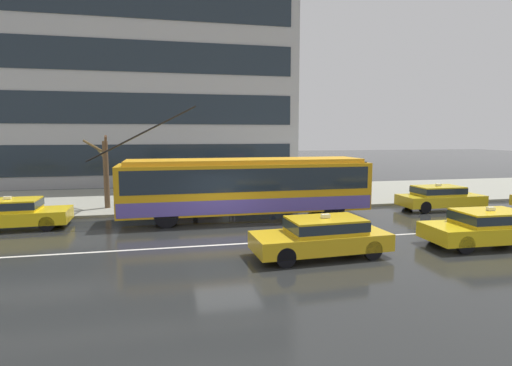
{
  "coord_description": "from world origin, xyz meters",
  "views": [
    {
      "loc": [
        -2.14,
        -15.36,
        3.98
      ],
      "look_at": [
        1.94,
        3.52,
        1.64
      ],
      "focal_mm": 28.29,
      "sensor_mm": 36.0,
      "label": 1
    }
  ],
  "objects_px": {
    "taxi_oncoming_near": "(322,235)",
    "taxi_queued_behind_bus": "(11,212)",
    "taxi_oncoming_far": "(487,226)",
    "pedestrian_at_shelter": "(288,184)",
    "trolleybus": "(247,186)",
    "street_tree_bare": "(105,170)",
    "bus_shelter": "(200,173)",
    "pedestrian_waiting_by_pole": "(291,172)",
    "pedestrian_approaching_curb": "(196,181)",
    "taxi_ahead_of_bus": "(440,196)",
    "pedestrian_walking_past": "(273,174)"
  },
  "relations": [
    {
      "from": "trolleybus",
      "to": "street_tree_bare",
      "type": "xyz_separation_m",
      "value": [
        -6.83,
        3.6,
        0.58
      ]
    },
    {
      "from": "pedestrian_at_shelter",
      "to": "taxi_oncoming_near",
      "type": "bearing_deg",
      "value": -100.5
    },
    {
      "from": "trolleybus",
      "to": "bus_shelter",
      "type": "height_order",
      "value": "trolleybus"
    },
    {
      "from": "taxi_queued_behind_bus",
      "to": "street_tree_bare",
      "type": "distance_m",
      "value": 5.08
    },
    {
      "from": "pedestrian_at_shelter",
      "to": "street_tree_bare",
      "type": "distance_m",
      "value": 10.03
    },
    {
      "from": "taxi_ahead_of_bus",
      "to": "street_tree_bare",
      "type": "height_order",
      "value": "street_tree_bare"
    },
    {
      "from": "trolleybus",
      "to": "pedestrian_walking_past",
      "type": "relative_size",
      "value": 6.62
    },
    {
      "from": "pedestrian_at_shelter",
      "to": "pedestrian_approaching_curb",
      "type": "xyz_separation_m",
      "value": [
        -5.38,
        -1.59,
        0.47
      ]
    },
    {
      "from": "taxi_oncoming_near",
      "to": "pedestrian_walking_past",
      "type": "bearing_deg",
      "value": 83.81
    },
    {
      "from": "bus_shelter",
      "to": "street_tree_bare",
      "type": "bearing_deg",
      "value": 175.17
    },
    {
      "from": "taxi_oncoming_far",
      "to": "bus_shelter",
      "type": "bearing_deg",
      "value": 134.86
    },
    {
      "from": "taxi_ahead_of_bus",
      "to": "pedestrian_at_shelter",
      "type": "xyz_separation_m",
      "value": [
        -7.3,
        3.58,
        0.45
      ]
    },
    {
      "from": "taxi_queued_behind_bus",
      "to": "pedestrian_approaching_curb",
      "type": "distance_m",
      "value": 8.22
    },
    {
      "from": "pedestrian_walking_past",
      "to": "street_tree_bare",
      "type": "relative_size",
      "value": 0.51
    },
    {
      "from": "taxi_ahead_of_bus",
      "to": "bus_shelter",
      "type": "xyz_separation_m",
      "value": [
        -12.42,
        3.09,
        1.23
      ]
    },
    {
      "from": "trolleybus",
      "to": "taxi_queued_behind_bus",
      "type": "bearing_deg",
      "value": 179.87
    },
    {
      "from": "taxi_ahead_of_bus",
      "to": "pedestrian_walking_past",
      "type": "bearing_deg",
      "value": 150.84
    },
    {
      "from": "taxi_oncoming_near",
      "to": "taxi_oncoming_far",
      "type": "xyz_separation_m",
      "value": [
        6.28,
        -0.03,
        0.0
      ]
    },
    {
      "from": "pedestrian_approaching_curb",
      "to": "pedestrian_waiting_by_pole",
      "type": "xyz_separation_m",
      "value": [
        5.77,
        2.36,
        0.12
      ]
    },
    {
      "from": "pedestrian_at_shelter",
      "to": "pedestrian_walking_past",
      "type": "relative_size",
      "value": 0.88
    },
    {
      "from": "taxi_ahead_of_bus",
      "to": "bus_shelter",
      "type": "relative_size",
      "value": 1.17
    },
    {
      "from": "pedestrian_walking_past",
      "to": "street_tree_bare",
      "type": "height_order",
      "value": "street_tree_bare"
    },
    {
      "from": "pedestrian_walking_past",
      "to": "street_tree_bare",
      "type": "xyz_separation_m",
      "value": [
        -9.31,
        -0.95,
        0.49
      ]
    },
    {
      "from": "bus_shelter",
      "to": "street_tree_bare",
      "type": "height_order",
      "value": "street_tree_bare"
    },
    {
      "from": "trolleybus",
      "to": "street_tree_bare",
      "type": "relative_size",
      "value": 3.37
    },
    {
      "from": "taxi_oncoming_near",
      "to": "taxi_ahead_of_bus",
      "type": "xyz_separation_m",
      "value": [
        9.16,
        6.46,
        -0.0
      ]
    },
    {
      "from": "bus_shelter",
      "to": "pedestrian_at_shelter",
      "type": "bearing_deg",
      "value": 5.47
    },
    {
      "from": "taxi_queued_behind_bus",
      "to": "pedestrian_walking_past",
      "type": "bearing_deg",
      "value": 19.76
    },
    {
      "from": "bus_shelter",
      "to": "pedestrian_at_shelter",
      "type": "height_order",
      "value": "bus_shelter"
    },
    {
      "from": "trolleybus",
      "to": "taxi_oncoming_far",
      "type": "xyz_separation_m",
      "value": [
        7.58,
        -6.4,
        -0.87
      ]
    },
    {
      "from": "taxi_oncoming_far",
      "to": "pedestrian_at_shelter",
      "type": "bearing_deg",
      "value": 113.69
    },
    {
      "from": "taxi_oncoming_near",
      "to": "bus_shelter",
      "type": "relative_size",
      "value": 1.2
    },
    {
      "from": "trolleybus",
      "to": "taxi_ahead_of_bus",
      "type": "xyz_separation_m",
      "value": [
        10.46,
        0.1,
        -0.87
      ]
    },
    {
      "from": "taxi_queued_behind_bus",
      "to": "pedestrian_walking_past",
      "type": "relative_size",
      "value": 2.33
    },
    {
      "from": "trolleybus",
      "to": "street_tree_bare",
      "type": "height_order",
      "value": "trolleybus"
    },
    {
      "from": "pedestrian_at_shelter",
      "to": "pedestrian_approaching_curb",
      "type": "bearing_deg",
      "value": -163.58
    },
    {
      "from": "taxi_oncoming_near",
      "to": "taxi_queued_behind_bus",
      "type": "relative_size",
      "value": 1.01
    },
    {
      "from": "taxi_queued_behind_bus",
      "to": "pedestrian_waiting_by_pole",
      "type": "relative_size",
      "value": 2.31
    },
    {
      "from": "taxi_oncoming_far",
      "to": "taxi_queued_behind_bus",
      "type": "bearing_deg",
      "value": 160.07
    },
    {
      "from": "pedestrian_waiting_by_pole",
      "to": "street_tree_bare",
      "type": "xyz_separation_m",
      "value": [
        -10.37,
        -0.86,
        0.41
      ]
    },
    {
      "from": "taxi_ahead_of_bus",
      "to": "pedestrian_walking_past",
      "type": "xyz_separation_m",
      "value": [
        -7.98,
        4.45,
        0.96
      ]
    },
    {
      "from": "pedestrian_at_shelter",
      "to": "street_tree_bare",
      "type": "xyz_separation_m",
      "value": [
        -9.98,
        -0.08,
        1.0
      ]
    },
    {
      "from": "taxi_oncoming_near",
      "to": "taxi_queued_behind_bus",
      "type": "bearing_deg",
      "value": 150.77
    },
    {
      "from": "taxi_oncoming_near",
      "to": "pedestrian_waiting_by_pole",
      "type": "xyz_separation_m",
      "value": [
        2.25,
        10.83,
        1.04
      ]
    },
    {
      "from": "pedestrian_at_shelter",
      "to": "taxi_oncoming_far",
      "type": "bearing_deg",
      "value": -66.31
    },
    {
      "from": "taxi_oncoming_near",
      "to": "pedestrian_approaching_curb",
      "type": "bearing_deg",
      "value": 112.56
    },
    {
      "from": "bus_shelter",
      "to": "pedestrian_waiting_by_pole",
      "type": "xyz_separation_m",
      "value": [
        5.51,
        1.27,
        -0.18
      ]
    },
    {
      "from": "taxi_queued_behind_bus",
      "to": "pedestrian_approaching_curb",
      "type": "xyz_separation_m",
      "value": [
        7.9,
        2.08,
        0.92
      ]
    },
    {
      "from": "pedestrian_approaching_curb",
      "to": "pedestrian_walking_past",
      "type": "distance_m",
      "value": 5.3
    },
    {
      "from": "taxi_queued_behind_bus",
      "to": "pedestrian_at_shelter",
      "type": "height_order",
      "value": "pedestrian_at_shelter"
    }
  ]
}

